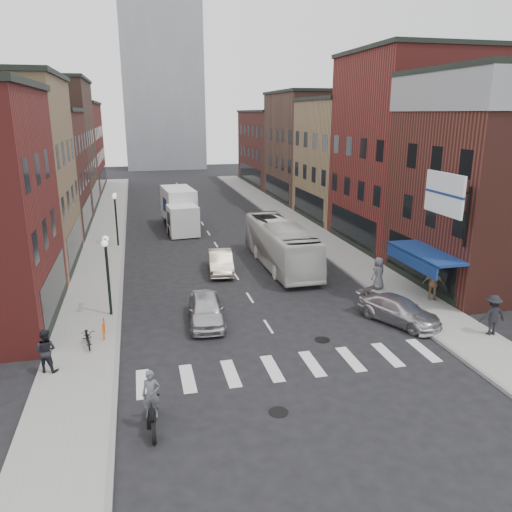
{
  "coord_description": "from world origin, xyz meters",
  "views": [
    {
      "loc": [
        -5.75,
        -20.4,
        9.91
      ],
      "look_at": [
        0.37,
        5.11,
        2.37
      ],
      "focal_mm": 35.0,
      "sensor_mm": 36.0,
      "label": 1
    }
  ],
  "objects_px": {
    "transit_bus": "(280,244)",
    "ped_right_b": "(433,284)",
    "streetlamp_near": "(107,262)",
    "sedan_left_far": "(221,262)",
    "motorcycle_rider": "(152,403)",
    "ped_right_a": "(493,315)",
    "parked_bicycle": "(88,337)",
    "ped_right_c": "(379,273)",
    "ped_left_solo": "(46,350)",
    "curb_car": "(399,311)",
    "bike_rack": "(104,329)",
    "billboard_sign": "(446,195)",
    "sedan_left_near": "(206,309)",
    "streetlamp_far": "(115,210)",
    "box_truck": "(180,210)"
  },
  "relations": [
    {
      "from": "ped_right_c",
      "to": "streetlamp_far",
      "type": "bearing_deg",
      "value": -65.63
    },
    {
      "from": "curb_car",
      "to": "parked_bicycle",
      "type": "relative_size",
      "value": 2.71
    },
    {
      "from": "streetlamp_far",
      "to": "transit_bus",
      "type": "height_order",
      "value": "streetlamp_far"
    },
    {
      "from": "bike_rack",
      "to": "sedan_left_near",
      "type": "bearing_deg",
      "value": 9.91
    },
    {
      "from": "streetlamp_near",
      "to": "parked_bicycle",
      "type": "height_order",
      "value": "streetlamp_near"
    },
    {
      "from": "transit_bus",
      "to": "ped_left_solo",
      "type": "xyz_separation_m",
      "value": [
        -12.94,
        -11.88,
        -0.45
      ]
    },
    {
      "from": "streetlamp_near",
      "to": "ped_right_a",
      "type": "relative_size",
      "value": 2.18
    },
    {
      "from": "motorcycle_rider",
      "to": "ped_right_c",
      "type": "distance_m",
      "value": 16.7
    },
    {
      "from": "motorcycle_rider",
      "to": "transit_bus",
      "type": "xyz_separation_m",
      "value": [
        9.07,
        16.5,
        0.48
      ]
    },
    {
      "from": "ped_left_solo",
      "to": "bike_rack",
      "type": "bearing_deg",
      "value": -107.79
    },
    {
      "from": "parked_bicycle",
      "to": "ped_right_b",
      "type": "distance_m",
      "value": 17.77
    },
    {
      "from": "parked_bicycle",
      "to": "ped_right_b",
      "type": "xyz_separation_m",
      "value": [
        17.7,
        1.49,
        0.5
      ]
    },
    {
      "from": "sedan_left_near",
      "to": "curb_car",
      "type": "distance_m",
      "value": 9.42
    },
    {
      "from": "ped_right_c",
      "to": "sedan_left_far",
      "type": "bearing_deg",
      "value": -57.56
    },
    {
      "from": "billboard_sign",
      "to": "streetlamp_near",
      "type": "distance_m",
      "value": 16.68
    },
    {
      "from": "streetlamp_far",
      "to": "motorcycle_rider",
      "type": "xyz_separation_m",
      "value": [
        1.68,
        -23.99,
        -1.92
      ]
    },
    {
      "from": "box_truck",
      "to": "motorcycle_rider",
      "type": "relative_size",
      "value": 3.84
    },
    {
      "from": "billboard_sign",
      "to": "parked_bicycle",
      "type": "bearing_deg",
      "value": 179.79
    },
    {
      "from": "motorcycle_rider",
      "to": "ped_left_solo",
      "type": "distance_m",
      "value": 6.03
    },
    {
      "from": "motorcycle_rider",
      "to": "transit_bus",
      "type": "distance_m",
      "value": 18.83
    },
    {
      "from": "streetlamp_far",
      "to": "ped_right_b",
      "type": "relative_size",
      "value": 2.24
    },
    {
      "from": "streetlamp_far",
      "to": "billboard_sign",
      "type": "bearing_deg",
      "value": -47.59
    },
    {
      "from": "motorcycle_rider",
      "to": "parked_bicycle",
      "type": "height_order",
      "value": "motorcycle_rider"
    },
    {
      "from": "transit_bus",
      "to": "sedan_left_far",
      "type": "xyz_separation_m",
      "value": [
        -4.14,
        -0.51,
        -0.78
      ]
    },
    {
      "from": "ped_right_c",
      "to": "ped_right_b",
      "type": "bearing_deg",
      "value": 109.31
    },
    {
      "from": "parked_bicycle",
      "to": "sedan_left_near",
      "type": "bearing_deg",
      "value": 5.81
    },
    {
      "from": "streetlamp_near",
      "to": "ped_right_a",
      "type": "bearing_deg",
      "value": -20.9
    },
    {
      "from": "streetlamp_far",
      "to": "box_truck",
      "type": "bearing_deg",
      "value": 44.27
    },
    {
      "from": "box_truck",
      "to": "curb_car",
      "type": "bearing_deg",
      "value": -74.78
    },
    {
      "from": "streetlamp_near",
      "to": "ped_right_b",
      "type": "bearing_deg",
      "value": -6.59
    },
    {
      "from": "transit_bus",
      "to": "ped_right_b",
      "type": "bearing_deg",
      "value": -54.37
    },
    {
      "from": "transit_bus",
      "to": "ped_right_b",
      "type": "xyz_separation_m",
      "value": [
        6.13,
        -8.46,
        -0.41
      ]
    },
    {
      "from": "motorcycle_rider",
      "to": "transit_bus",
      "type": "relative_size",
      "value": 0.2
    },
    {
      "from": "bike_rack",
      "to": "parked_bicycle",
      "type": "xyz_separation_m",
      "value": [
        -0.63,
        -0.74,
        0.02
      ]
    },
    {
      "from": "box_truck",
      "to": "ped_right_a",
      "type": "xyz_separation_m",
      "value": [
        11.78,
        -25.58,
        -0.63
      ]
    },
    {
      "from": "billboard_sign",
      "to": "sedan_left_far",
      "type": "bearing_deg",
      "value": 134.66
    },
    {
      "from": "streetlamp_far",
      "to": "ped_left_solo",
      "type": "bearing_deg",
      "value": -96.48
    },
    {
      "from": "motorcycle_rider",
      "to": "curb_car",
      "type": "relative_size",
      "value": 0.5
    },
    {
      "from": "streetlamp_near",
      "to": "ped_right_c",
      "type": "bearing_deg",
      "value": 1.29
    },
    {
      "from": "billboard_sign",
      "to": "sedan_left_near",
      "type": "bearing_deg",
      "value": 171.88
    },
    {
      "from": "ped_right_b",
      "to": "ped_right_c",
      "type": "bearing_deg",
      "value": -15.45
    },
    {
      "from": "billboard_sign",
      "to": "bike_rack",
      "type": "distance_m",
      "value": 17.14
    },
    {
      "from": "streetlamp_far",
      "to": "sedan_left_far",
      "type": "xyz_separation_m",
      "value": [
        6.6,
        -8.0,
        -2.22
      ]
    },
    {
      "from": "ped_right_c",
      "to": "ped_left_solo",
      "type": "bearing_deg",
      "value": -4.35
    },
    {
      "from": "motorcycle_rider",
      "to": "ped_right_a",
      "type": "relative_size",
      "value": 1.13
    },
    {
      "from": "streetlamp_near",
      "to": "sedan_left_far",
      "type": "distance_m",
      "value": 9.19
    },
    {
      "from": "streetlamp_far",
      "to": "streetlamp_near",
      "type": "bearing_deg",
      "value": -90.0
    },
    {
      "from": "bike_rack",
      "to": "motorcycle_rider",
      "type": "distance_m",
      "value": 7.54
    },
    {
      "from": "box_truck",
      "to": "transit_bus",
      "type": "bearing_deg",
      "value": -71.31
    },
    {
      "from": "motorcycle_rider",
      "to": "ped_right_c",
      "type": "height_order",
      "value": "motorcycle_rider"
    }
  ]
}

